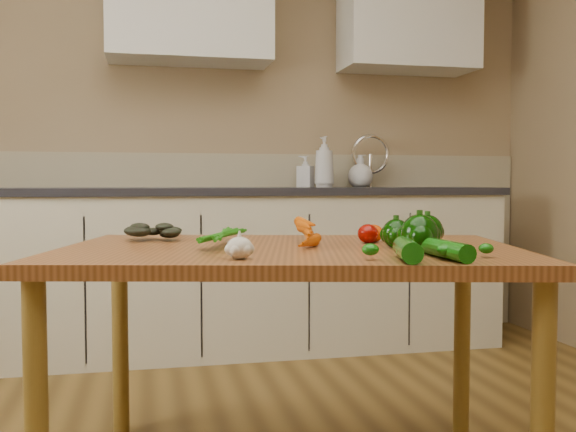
# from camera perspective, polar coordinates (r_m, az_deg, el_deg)

# --- Properties ---
(room) EXTENTS (4.04, 5.04, 2.64)m
(room) POSITION_cam_1_polar(r_m,az_deg,el_deg) (1.57, 0.42, 14.70)
(room) COLOR brown
(room) RESTS_ON ground
(counter_run) EXTENTS (2.84, 0.64, 1.14)m
(counter_run) POSITION_cam_1_polar(r_m,az_deg,el_deg) (3.59, -3.45, -4.54)
(counter_run) COLOR beige
(counter_run) RESTS_ON ground
(upper_cabinets) EXTENTS (2.15, 0.35, 0.70)m
(upper_cabinets) POSITION_cam_1_polar(r_m,az_deg,el_deg) (3.88, 0.77, 18.26)
(upper_cabinets) COLOR silver
(upper_cabinets) RESTS_ON room
(table) EXTENTS (1.53, 1.17, 0.73)m
(table) POSITION_cam_1_polar(r_m,az_deg,el_deg) (1.96, 0.15, -5.12)
(table) COLOR brown
(table) RESTS_ON ground
(soap_bottle_a) EXTENTS (0.13, 0.13, 0.29)m
(soap_bottle_a) POSITION_cam_1_polar(r_m,az_deg,el_deg) (3.72, 3.24, 4.83)
(soap_bottle_a) COLOR silver
(soap_bottle_a) RESTS_ON counter_run
(soap_bottle_b) EXTENTS (0.12, 0.12, 0.19)m
(soap_bottle_b) POSITION_cam_1_polar(r_m,az_deg,el_deg) (3.78, 1.56, 3.97)
(soap_bottle_b) COLOR silver
(soap_bottle_b) RESTS_ON counter_run
(soap_bottle_c) EXTENTS (0.21, 0.21, 0.19)m
(soap_bottle_c) POSITION_cam_1_polar(r_m,az_deg,el_deg) (3.90, 6.45, 3.99)
(soap_bottle_c) COLOR silver
(soap_bottle_c) RESTS_ON counter_run
(carrot_bunch) EXTENTS (0.29, 0.25, 0.07)m
(carrot_bunch) POSITION_cam_1_polar(r_m,az_deg,el_deg) (1.98, -0.77, -1.66)
(carrot_bunch) COLOR #D35404
(carrot_bunch) RESTS_ON table
(leafy_greens) EXTENTS (0.20, 0.18, 0.10)m
(leafy_greens) POSITION_cam_1_polar(r_m,az_deg,el_deg) (2.21, -11.46, -0.85)
(leafy_greens) COLOR black
(leafy_greens) RESTS_ON table
(garlic_bulb) EXTENTS (0.07, 0.07, 0.06)m
(garlic_bulb) POSITION_cam_1_polar(r_m,az_deg,el_deg) (1.63, -4.33, -2.85)
(garlic_bulb) COLOR beige
(garlic_bulb) RESTS_ON table
(pepper_a) EXTENTS (0.08, 0.08, 0.08)m
(pepper_a) POSITION_cam_1_polar(r_m,az_deg,el_deg) (1.94, 9.58, -1.55)
(pepper_a) COLOR black
(pepper_a) RESTS_ON table
(pepper_b) EXTENTS (0.09, 0.09, 0.09)m
(pepper_b) POSITION_cam_1_polar(r_m,az_deg,el_deg) (1.99, 12.28, -1.31)
(pepper_b) COLOR black
(pepper_b) RESTS_ON table
(pepper_c) EXTENTS (0.10, 0.10, 0.10)m
(pepper_c) POSITION_cam_1_polar(r_m,az_deg,el_deg) (1.81, 11.60, -1.57)
(pepper_c) COLOR black
(pepper_c) RESTS_ON table
(tomato_a) EXTENTS (0.07, 0.07, 0.06)m
(tomato_a) POSITION_cam_1_polar(r_m,az_deg,el_deg) (2.07, 7.11, -1.56)
(tomato_a) COLOR #850802
(tomato_a) RESTS_ON table
(tomato_b) EXTENTS (0.06, 0.06, 0.06)m
(tomato_b) POSITION_cam_1_polar(r_m,az_deg,el_deg) (2.11, 7.62, -1.54)
(tomato_b) COLOR #DC4205
(tomato_b) RESTS_ON table
(tomato_c) EXTENTS (0.07, 0.07, 0.07)m
(tomato_c) POSITION_cam_1_polar(r_m,az_deg,el_deg) (2.12, 12.07, -1.44)
(tomato_c) COLOR #DC4205
(tomato_c) RESTS_ON table
(zucchini_a) EXTENTS (0.05, 0.23, 0.05)m
(zucchini_a) POSITION_cam_1_polar(r_m,az_deg,el_deg) (1.68, 13.83, -2.90)
(zucchini_a) COLOR #0B4D08
(zucchini_a) RESTS_ON table
(zucchini_b) EXTENTS (0.10, 0.19, 0.05)m
(zucchini_b) POSITION_cam_1_polar(r_m,az_deg,el_deg) (1.63, 10.58, -2.96)
(zucchini_b) COLOR #0B4D08
(zucchini_b) RESTS_ON table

